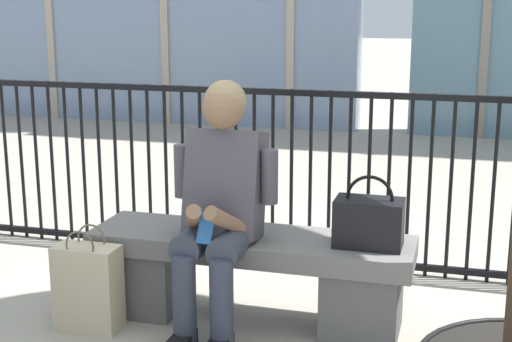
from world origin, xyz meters
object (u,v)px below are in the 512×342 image
Objects in this scene: stone_bench at (250,269)px; shopping_bag at (88,287)px; handbag_on_bench at (369,222)px; seated_person_with_phone at (220,200)px.

stone_bench is 0.80m from shopping_bag.
handbag_on_bench is 0.66× the size of shopping_bag.
shopping_bag is (-1.31, -0.31, -0.35)m from handbag_on_bench.
seated_person_with_phone is at bearing -131.62° from stone_bench.
seated_person_with_phone is at bearing 17.07° from shopping_bag.
stone_bench is at bearing 179.01° from handbag_on_bench.
shopping_bag reaches higher than stone_bench.
stone_bench is 0.65m from handbag_on_bench.
seated_person_with_phone is 0.78m from shopping_bag.
handbag_on_bench is at bearing 13.22° from shopping_bag.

